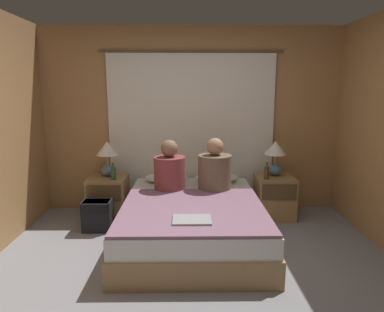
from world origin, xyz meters
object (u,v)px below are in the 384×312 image
beer_bottle_on_right_stand (267,172)px  laptop_on_bed (192,220)px  nightstand_right (274,197)px  beer_bottle_on_left_stand (113,173)px  pillow_right (217,177)px  lamp_right (275,154)px  bed (192,221)px  person_right_in_bed (215,170)px  lamp_left (107,155)px  nightstand_left (108,198)px  pillow_left (166,178)px  person_left_in_bed (170,171)px  backpack_on_floor (97,214)px

beer_bottle_on_right_stand → laptop_on_bed: bearing=-128.2°
nightstand_right → beer_bottle_on_left_stand: 2.11m
pillow_right → lamp_right: bearing=-2.8°
bed → lamp_right: lamp_right is taller
beer_bottle_on_right_stand → laptop_on_bed: beer_bottle_on_right_stand is taller
laptop_on_bed → beer_bottle_on_right_stand: bearing=51.8°
lamp_right → laptop_on_bed: 1.81m
bed → beer_bottle_on_left_stand: bearing=149.2°
bed → person_right_in_bed: person_right_in_bed is taller
person_right_in_bed → lamp_right: bearing=23.1°
lamp_left → beer_bottle_on_left_stand: size_ratio=2.12×
bed → nightstand_left: (-1.09, 0.70, 0.05)m
pillow_left → person_left_in_bed: (0.07, -0.38, 0.19)m
nightstand_right → laptop_on_bed: 1.75m
pillow_right → backpack_on_floor: (-1.47, -0.50, -0.31)m
lamp_left → backpack_on_floor: 0.78m
nightstand_right → beer_bottle_on_right_stand: 0.40m
lamp_right → nightstand_left: bearing=-178.4°
nightstand_right → lamp_left: size_ratio=1.20×
bed → beer_bottle_on_right_stand: 1.19m
pillow_left → beer_bottle_on_left_stand: bearing=-161.6°
person_right_in_bed → beer_bottle_on_left_stand: 1.27m
lamp_right → person_left_in_bed: (-1.36, -0.35, -0.13)m
person_right_in_bed → beer_bottle_on_right_stand: person_right_in_bed is taller
lamp_left → person_left_in_bed: 0.90m
person_right_in_bed → backpack_on_floor: person_right_in_bed is taller
person_right_in_bed → backpack_on_floor: bearing=-175.2°
lamp_left → pillow_right: lamp_left is taller
beer_bottle_on_left_stand → person_right_in_bed: bearing=-7.6°
lamp_left → beer_bottle_on_left_stand: bearing=-59.2°
nightstand_left → nightstand_right: (2.18, 0.00, 0.00)m
nightstand_right → lamp_left: bearing=178.4°
lamp_left → person_right_in_bed: bearing=-14.2°
pillow_right → person_right_in_bed: size_ratio=0.89×
pillow_right → person_left_in_bed: bearing=-147.6°
beer_bottle_on_right_stand → laptop_on_bed: 1.56m
bed → beer_bottle_on_left_stand: (-0.98, 0.59, 0.41)m
pillow_left → backpack_on_floor: pillow_left is taller
lamp_right → nightstand_right: bearing=-90.0°
pillow_left → beer_bottle_on_right_stand: beer_bottle_on_right_stand is taller
lamp_right → pillow_right: (-0.75, 0.04, -0.32)m
lamp_left → laptop_on_bed: (1.08, -1.40, -0.34)m
nightstand_left → lamp_right: lamp_right is taller
bed → lamp_right: 1.47m
lamp_left → beer_bottle_on_left_stand: 0.29m
pillow_left → beer_bottle_on_left_stand: beer_bottle_on_left_stand is taller
pillow_right → lamp_left: bearing=-178.5°
pillow_right → beer_bottle_on_right_stand: size_ratio=2.63×
lamp_right → person_right_in_bed: size_ratio=0.72×
pillow_right → beer_bottle_on_right_stand: (0.61, -0.22, 0.12)m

